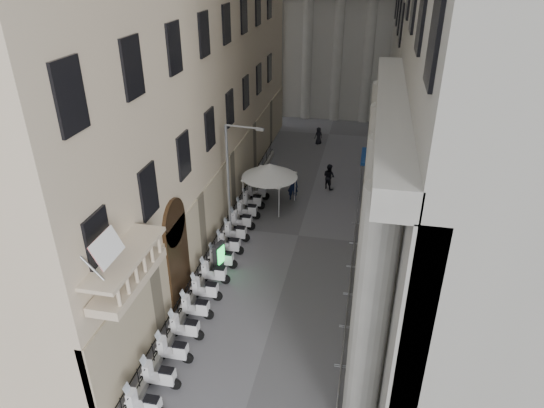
% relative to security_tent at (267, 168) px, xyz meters
% --- Properties ---
extents(iron_fence, '(0.30, 28.00, 1.40)m').
position_rel_security_tent_xyz_m(iron_fence, '(-1.40, -5.25, -2.59)').
color(iron_fence, black).
rests_on(iron_fence, ground).
extents(blue_awning, '(1.60, 3.00, 3.00)m').
position_rel_security_tent_xyz_m(blue_awning, '(7.05, 2.75, -2.59)').
color(blue_awning, navy).
rests_on(blue_awning, ground).
extents(scooter_1, '(1.40, 0.57, 1.50)m').
position_rel_security_tent_xyz_m(scooter_1, '(-0.73, -16.84, -2.59)').
color(scooter_1, silver).
rests_on(scooter_1, ground).
extents(scooter_2, '(1.40, 0.57, 1.50)m').
position_rel_security_tent_xyz_m(scooter_2, '(-0.73, -15.42, -2.59)').
color(scooter_2, silver).
rests_on(scooter_2, ground).
extents(scooter_3, '(1.40, 0.57, 1.50)m').
position_rel_security_tent_xyz_m(scooter_3, '(-0.73, -13.99, -2.59)').
color(scooter_3, silver).
rests_on(scooter_3, ground).
extents(scooter_4, '(1.40, 0.57, 1.50)m').
position_rel_security_tent_xyz_m(scooter_4, '(-0.73, -12.56, -2.59)').
color(scooter_4, silver).
rests_on(scooter_4, ground).
extents(scooter_5, '(1.40, 0.57, 1.50)m').
position_rel_security_tent_xyz_m(scooter_5, '(-0.73, -11.13, -2.59)').
color(scooter_5, silver).
rests_on(scooter_5, ground).
extents(scooter_6, '(1.40, 0.57, 1.50)m').
position_rel_security_tent_xyz_m(scooter_6, '(-0.73, -9.70, -2.59)').
color(scooter_6, silver).
rests_on(scooter_6, ground).
extents(scooter_7, '(1.40, 0.57, 1.50)m').
position_rel_security_tent_xyz_m(scooter_7, '(-0.73, -8.27, -2.59)').
color(scooter_7, silver).
rests_on(scooter_7, ground).
extents(scooter_8, '(1.40, 0.57, 1.50)m').
position_rel_security_tent_xyz_m(scooter_8, '(-0.73, -6.84, -2.59)').
color(scooter_8, silver).
rests_on(scooter_8, ground).
extents(scooter_9, '(1.40, 0.57, 1.50)m').
position_rel_security_tent_xyz_m(scooter_9, '(-0.73, -5.42, -2.59)').
color(scooter_9, silver).
rests_on(scooter_9, ground).
extents(scooter_10, '(1.40, 0.57, 1.50)m').
position_rel_security_tent_xyz_m(scooter_10, '(-0.73, -3.99, -2.59)').
color(scooter_10, silver).
rests_on(scooter_10, ground).
extents(scooter_11, '(1.40, 0.57, 1.50)m').
position_rel_security_tent_xyz_m(scooter_11, '(-0.73, -2.56, -2.59)').
color(scooter_11, silver).
rests_on(scooter_11, ground).
extents(scooter_12, '(1.40, 0.57, 1.50)m').
position_rel_security_tent_xyz_m(scooter_12, '(-0.73, -1.13, -2.59)').
color(scooter_12, silver).
rests_on(scooter_12, ground).
extents(scooter_13, '(1.40, 0.57, 1.50)m').
position_rel_security_tent_xyz_m(scooter_13, '(-0.73, 0.30, -2.59)').
color(scooter_13, silver).
rests_on(scooter_13, ground).
extents(barrier_1, '(0.60, 2.40, 1.10)m').
position_rel_security_tent_xyz_m(barrier_1, '(6.36, -15.55, -2.59)').
color(barrier_1, '#9EA0A5').
rests_on(barrier_1, ground).
extents(barrier_2, '(0.60, 2.40, 1.10)m').
position_rel_security_tent_xyz_m(barrier_2, '(6.36, -13.05, -2.59)').
color(barrier_2, '#9EA0A5').
rests_on(barrier_2, ground).
extents(barrier_3, '(0.60, 2.40, 1.10)m').
position_rel_security_tent_xyz_m(barrier_3, '(6.36, -10.55, -2.59)').
color(barrier_3, '#9EA0A5').
rests_on(barrier_3, ground).
extents(barrier_4, '(0.60, 2.40, 1.10)m').
position_rel_security_tent_xyz_m(barrier_4, '(6.36, -8.05, -2.59)').
color(barrier_4, '#9EA0A5').
rests_on(barrier_4, ground).
extents(barrier_5, '(0.60, 2.40, 1.10)m').
position_rel_security_tent_xyz_m(barrier_5, '(6.36, -5.55, -2.59)').
color(barrier_5, '#9EA0A5').
rests_on(barrier_5, ground).
extents(barrier_6, '(0.60, 2.40, 1.10)m').
position_rel_security_tent_xyz_m(barrier_6, '(6.36, -3.05, -2.59)').
color(barrier_6, '#9EA0A5').
rests_on(barrier_6, ground).
extents(security_tent, '(3.81, 3.81, 3.10)m').
position_rel_security_tent_xyz_m(security_tent, '(0.00, 0.00, 0.00)').
color(security_tent, silver).
rests_on(security_tent, ground).
extents(street_lamp, '(2.34, 0.41, 7.16)m').
position_rel_security_tent_xyz_m(street_lamp, '(-1.05, -4.74, 1.63)').
color(street_lamp, '#999CA2').
rests_on(street_lamp, ground).
extents(info_kiosk, '(0.48, 0.89, 1.81)m').
position_rel_security_tent_xyz_m(info_kiosk, '(-0.76, -8.69, -1.67)').
color(info_kiosk, black).
rests_on(info_kiosk, ground).
extents(pedestrian_a, '(0.75, 0.51, 2.01)m').
position_rel_security_tent_xyz_m(pedestrian_a, '(1.72, 0.77, -1.58)').
color(pedestrian_a, '#0C1533').
rests_on(pedestrian_a, ground).
extents(pedestrian_b, '(1.19, 1.15, 1.93)m').
position_rel_security_tent_xyz_m(pedestrian_b, '(4.04, 3.11, -1.62)').
color(pedestrian_b, black).
rests_on(pedestrian_b, ground).
extents(pedestrian_c, '(0.91, 0.85, 1.56)m').
position_rel_security_tent_xyz_m(pedestrian_c, '(2.18, 12.30, -1.81)').
color(pedestrian_c, black).
rests_on(pedestrian_c, ground).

